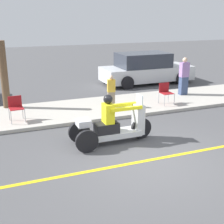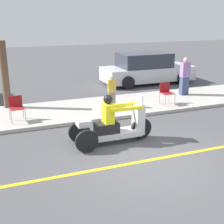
{
  "view_description": "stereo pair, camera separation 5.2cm",
  "coord_description": "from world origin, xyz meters",
  "px_view_note": "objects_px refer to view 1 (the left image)",
  "views": [
    {
      "loc": [
        -3.47,
        -6.29,
        3.54
      ],
      "look_at": [
        -0.43,
        1.41,
        0.92
      ],
      "focal_mm": 50.0,
      "sensor_mm": 36.0,
      "label": 1
    },
    {
      "loc": [
        -3.42,
        -6.31,
        3.54
      ],
      "look_at": [
        -0.43,
        1.41,
        0.92
      ],
      "focal_mm": 50.0,
      "sensor_mm": 36.0,
      "label": 2
    }
  ],
  "objects_px": {
    "folding_chair_curbside": "(165,91)",
    "motorcycle_trike": "(112,126)",
    "spectator_far_back": "(184,77)",
    "tree_trunk": "(4,75)",
    "folding_chair_set_back": "(16,106)",
    "parked_car_lot_center": "(146,69)",
    "spectator_by_tree": "(111,92)"
  },
  "relations": [
    {
      "from": "folding_chair_curbside",
      "to": "motorcycle_trike",
      "type": "bearing_deg",
      "value": -141.5
    },
    {
      "from": "spectator_far_back",
      "to": "tree_trunk",
      "type": "bearing_deg",
      "value": 173.99
    },
    {
      "from": "spectator_far_back",
      "to": "tree_trunk",
      "type": "relative_size",
      "value": 0.65
    },
    {
      "from": "motorcycle_trike",
      "to": "folding_chair_set_back",
      "type": "height_order",
      "value": "motorcycle_trike"
    },
    {
      "from": "folding_chair_curbside",
      "to": "parked_car_lot_center",
      "type": "height_order",
      "value": "parked_car_lot_center"
    },
    {
      "from": "motorcycle_trike",
      "to": "spectator_by_tree",
      "type": "bearing_deg",
      "value": 69.07
    },
    {
      "from": "spectator_by_tree",
      "to": "parked_car_lot_center",
      "type": "xyz_separation_m",
      "value": [
        3.47,
        3.88,
        0.04
      ]
    },
    {
      "from": "spectator_by_tree",
      "to": "parked_car_lot_center",
      "type": "relative_size",
      "value": 0.26
    },
    {
      "from": "spectator_far_back",
      "to": "folding_chair_curbside",
      "type": "relative_size",
      "value": 1.98
    },
    {
      "from": "folding_chair_curbside",
      "to": "parked_car_lot_center",
      "type": "xyz_separation_m",
      "value": [
        1.31,
        4.24,
        0.12
      ]
    },
    {
      "from": "motorcycle_trike",
      "to": "spectator_by_tree",
      "type": "xyz_separation_m",
      "value": [
        1.14,
        2.98,
        0.21
      ]
    },
    {
      "from": "spectator_far_back",
      "to": "folding_chair_set_back",
      "type": "bearing_deg",
      "value": -172.39
    },
    {
      "from": "motorcycle_trike",
      "to": "spectator_far_back",
      "type": "relative_size",
      "value": 1.48
    },
    {
      "from": "folding_chair_set_back",
      "to": "motorcycle_trike",
      "type": "bearing_deg",
      "value": -48.04
    },
    {
      "from": "parked_car_lot_center",
      "to": "tree_trunk",
      "type": "distance_m",
      "value": 7.62
    },
    {
      "from": "motorcycle_trike",
      "to": "spectator_by_tree",
      "type": "distance_m",
      "value": 3.19
    },
    {
      "from": "folding_chair_set_back",
      "to": "parked_car_lot_center",
      "type": "distance_m",
      "value": 8.16
    },
    {
      "from": "folding_chair_curbside",
      "to": "tree_trunk",
      "type": "xyz_separation_m",
      "value": [
        -5.87,
        1.77,
        0.75
      ]
    },
    {
      "from": "motorcycle_trike",
      "to": "folding_chair_set_back",
      "type": "distance_m",
      "value": 3.57
    },
    {
      "from": "folding_chair_curbside",
      "to": "spectator_by_tree",
      "type": "bearing_deg",
      "value": 170.55
    },
    {
      "from": "spectator_by_tree",
      "to": "parked_car_lot_center",
      "type": "bearing_deg",
      "value": 48.22
    },
    {
      "from": "motorcycle_trike",
      "to": "parked_car_lot_center",
      "type": "bearing_deg",
      "value": 56.11
    },
    {
      "from": "spectator_by_tree",
      "to": "folding_chair_set_back",
      "type": "distance_m",
      "value": 3.54
    },
    {
      "from": "folding_chair_set_back",
      "to": "spectator_far_back",
      "type": "bearing_deg",
      "value": 7.61
    },
    {
      "from": "spectator_by_tree",
      "to": "folding_chair_set_back",
      "type": "xyz_separation_m",
      "value": [
        -3.52,
        -0.33,
        -0.08
      ]
    },
    {
      "from": "motorcycle_trike",
      "to": "tree_trunk",
      "type": "distance_m",
      "value": 5.16
    },
    {
      "from": "spectator_by_tree",
      "to": "tree_trunk",
      "type": "relative_size",
      "value": 0.49
    },
    {
      "from": "motorcycle_trike",
      "to": "folding_chair_set_back",
      "type": "bearing_deg",
      "value": 131.96
    },
    {
      "from": "motorcycle_trike",
      "to": "spectator_by_tree",
      "type": "height_order",
      "value": "motorcycle_trike"
    },
    {
      "from": "spectator_far_back",
      "to": "folding_chair_set_back",
      "type": "distance_m",
      "value": 7.24
    },
    {
      "from": "folding_chair_set_back",
      "to": "parked_car_lot_center",
      "type": "relative_size",
      "value": 0.17
    },
    {
      "from": "spectator_far_back",
      "to": "folding_chair_curbside",
      "type": "height_order",
      "value": "spectator_far_back"
    }
  ]
}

